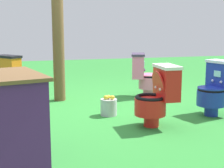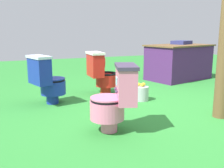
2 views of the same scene
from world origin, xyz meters
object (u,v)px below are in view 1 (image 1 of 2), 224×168
at_px(toilet_pink, 144,75).
at_px(lemon_bucket, 109,107).
at_px(toilet_orange, 15,77).
at_px(toilet_blue, 216,88).
at_px(wooden_post, 58,28).
at_px(toilet_red, 158,95).

height_order(toilet_pink, lemon_bucket, toilet_pink).
bearing_deg(toilet_orange, toilet_blue, 17.55).
bearing_deg(lemon_bucket, wooden_post, -64.46).
distance_m(toilet_blue, toilet_orange, 3.08).
bearing_deg(lemon_bucket, toilet_pink, -131.74).
xyz_separation_m(toilet_blue, wooden_post, (1.90, -1.45, 0.77)).
bearing_deg(toilet_blue, toilet_red, 88.67).
bearing_deg(toilet_pink, lemon_bucket, -22.04).
bearing_deg(wooden_post, toilet_red, 119.30).
height_order(toilet_blue, toilet_orange, same).
distance_m(toilet_orange, wooden_post, 1.06).
distance_m(toilet_pink, toilet_red, 1.67).
bearing_deg(toilet_red, toilet_pink, -13.43).
xyz_separation_m(toilet_orange, toilet_red, (-1.64, 1.93, 0.00)).
relative_size(toilet_orange, wooden_post, 0.32).
bearing_deg(toilet_blue, wooden_post, 36.38).
height_order(toilet_pink, toilet_orange, same).
xyz_separation_m(toilet_orange, lemon_bucket, (-1.21, 1.32, -0.25)).
bearing_deg(lemon_bucket, toilet_orange, -47.66).
distance_m(toilet_red, lemon_bucket, 0.79).
bearing_deg(toilet_red, toilet_blue, -72.72).
relative_size(toilet_orange, toilet_red, 1.00).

